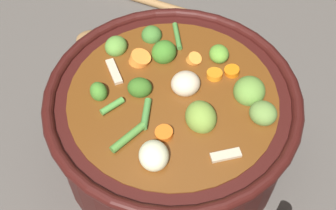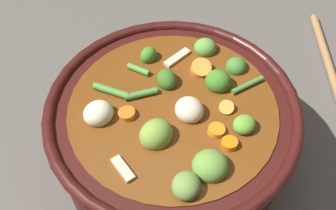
{
  "view_description": "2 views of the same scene",
  "coord_description": "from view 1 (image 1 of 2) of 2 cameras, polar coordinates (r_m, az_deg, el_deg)",
  "views": [
    {
      "loc": [
        0.26,
        -0.25,
        0.58
      ],
      "look_at": [
        0.0,
        -0.01,
        0.13
      ],
      "focal_mm": 48.19,
      "sensor_mm": 36.0,
      "label": 1
    },
    {
      "loc": [
        0.29,
        0.12,
        0.54
      ],
      "look_at": [
        -0.01,
        -0.01,
        0.11
      ],
      "focal_mm": 42.79,
      "sensor_mm": 36.0,
      "label": 2
    }
  ],
  "objects": [
    {
      "name": "cooking_pot",
      "position": [
        0.62,
        0.59,
        -2.16
      ],
      "size": [
        0.33,
        0.33,
        0.15
      ],
      "color": "#38110F",
      "rests_on": "ground_plane"
    },
    {
      "name": "wooden_spoon",
      "position": [
        0.86,
        -7.14,
        10.44
      ],
      "size": [
        0.23,
        0.22,
        0.02
      ],
      "color": "olive",
      "rests_on": "ground_plane"
    },
    {
      "name": "ground_plane",
      "position": [
        0.69,
        0.52,
        -5.61
      ],
      "size": [
        1.1,
        1.1,
        0.0
      ],
      "primitive_type": "plane",
      "color": "#514C47"
    }
  ]
}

